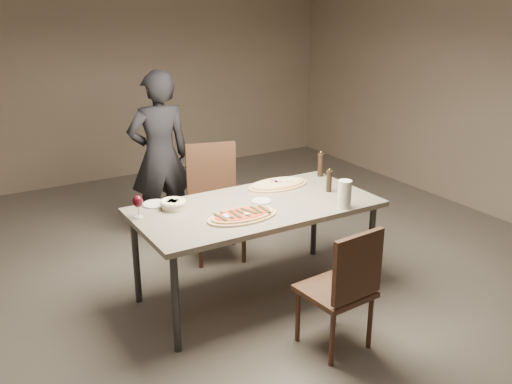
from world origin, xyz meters
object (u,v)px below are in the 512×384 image
zucchini_pizza (242,215)px  diner (160,157)px  bread_basket (173,204)px  chair_near (344,284)px  ham_pizza (278,184)px  dining_table (256,212)px  chair_far (214,194)px  carafe (345,194)px  pepper_mill_left (321,164)px

zucchini_pizza → diner: bearing=110.4°
bread_basket → diner: size_ratio=0.12×
bread_basket → zucchini_pizza: bearing=-49.7°
zucchini_pizza → bread_basket: bread_basket is taller
zucchini_pizza → chair_near: 0.86m
chair_near → ham_pizza: bearing=72.7°
dining_table → diner: size_ratio=1.13×
bread_basket → diner: (0.38, 1.20, 0.01)m
chair_near → chair_far: (-0.02, 1.78, 0.07)m
bread_basket → carafe: (1.08, -0.62, 0.06)m
dining_table → carafe: carafe is taller
zucchini_pizza → ham_pizza: zucchini_pizza is taller
ham_pizza → diner: 1.29m
zucchini_pizza → bread_basket: size_ratio=2.80×
ham_pizza → diner: size_ratio=0.33×
ham_pizza → bread_basket: 0.93m
bread_basket → chair_far: (0.65, 0.63, -0.24)m
zucchini_pizza → chair_near: chair_near is taller
bread_basket → chair_far: size_ratio=0.19×
carafe → chair_far: size_ratio=0.21×
chair_near → chair_far: size_ratio=0.88×
bread_basket → diner: diner is taller
dining_table → carafe: 0.66m
carafe → diner: (-0.70, 1.82, -0.06)m
chair_far → diner: (-0.27, 0.57, 0.24)m
diner → dining_table: bearing=101.6°
pepper_mill_left → diner: 1.51m
pepper_mill_left → diner: bearing=132.1°
chair_far → diner: bearing=-49.8°
zucchini_pizza → bread_basket: (-0.35, 0.41, 0.02)m
chair_far → ham_pizza: bearing=130.6°
dining_table → pepper_mill_left: pepper_mill_left is taller
zucchini_pizza → pepper_mill_left: 1.16m
chair_near → diner: diner is taller
bread_basket → pepper_mill_left: bearing=3.4°
zucchini_pizza → diner: (0.03, 1.61, 0.03)m
carafe → chair_far: 1.35m
chair_near → chair_far: bearing=85.8°
bread_basket → chair_far: bearing=44.2°
zucchini_pizza → diner: size_ratio=0.33×
pepper_mill_left → chair_near: size_ratio=0.25×
bread_basket → chair_near: bearing=-59.9°
zucchini_pizza → carafe: size_ratio=2.54×
pepper_mill_left → chair_far: bearing=143.4°
dining_table → carafe: size_ratio=8.67×
zucchini_pizza → chair_far: 1.10m
chair_near → chair_far: chair_far is taller
bread_basket → carafe: 1.24m
ham_pizza → chair_far: chair_far is taller
diner → bread_basket: bearing=77.0°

